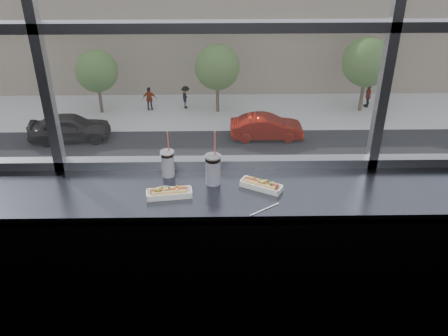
{
  "coord_description": "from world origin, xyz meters",
  "views": [
    {
      "loc": [
        0.0,
        -1.28,
        2.73
      ],
      "look_at": [
        0.04,
        1.23,
        1.25
      ],
      "focal_mm": 40.0,
      "sensor_mm": 36.0,
      "label": 1
    }
  ],
  "objects_px": {
    "wrapper": "(165,189)",
    "pedestrian_d": "(368,93)",
    "soda_cup_right": "(213,168)",
    "car_far_b": "(267,124)",
    "pedestrian_a": "(149,97)",
    "loose_straw": "(265,209)",
    "car_near_d": "(342,198)",
    "pedestrian_b": "(186,95)",
    "tree_center": "(217,67)",
    "soda_cup_left": "(168,162)",
    "tree_left": "(97,71)",
    "tree_right": "(367,62)",
    "hotdog_tray_right": "(261,185)",
    "hotdog_tray_left": "(169,193)",
    "car_far_a": "(69,123)",
    "car_near_b": "(80,201)"
  },
  "relations": [
    {
      "from": "wrapper",
      "to": "pedestrian_b",
      "type": "relative_size",
      "value": 0.05
    },
    {
      "from": "hotdog_tray_right",
      "to": "car_far_b",
      "type": "relative_size",
      "value": 0.05
    },
    {
      "from": "loose_straw",
      "to": "soda_cup_right",
      "type": "bearing_deg",
      "value": 100.76
    },
    {
      "from": "hotdog_tray_right",
      "to": "pedestrian_b",
      "type": "xyz_separation_m",
      "value": [
        -2.32,
        28.89,
        -11.15
      ]
    },
    {
      "from": "car_far_b",
      "to": "pedestrian_a",
      "type": "bearing_deg",
      "value": 59.43
    },
    {
      "from": "tree_left",
      "to": "tree_right",
      "type": "distance_m",
      "value": 17.33
    },
    {
      "from": "soda_cup_right",
      "to": "wrapper",
      "type": "xyz_separation_m",
      "value": [
        -0.29,
        -0.08,
        -0.09
      ]
    },
    {
      "from": "soda_cup_left",
      "to": "pedestrian_d",
      "type": "distance_m",
      "value": 32.64
    },
    {
      "from": "soda_cup_right",
      "to": "car_far_a",
      "type": "xyz_separation_m",
      "value": [
        -8.68,
        24.2,
        -11.07
      ]
    },
    {
      "from": "loose_straw",
      "to": "pedestrian_a",
      "type": "bearing_deg",
      "value": 64.86
    },
    {
      "from": "car_far_a",
      "to": "car_near_d",
      "type": "distance_m",
      "value": 16.48
    },
    {
      "from": "wrapper",
      "to": "tree_left",
      "type": "xyz_separation_m",
      "value": [
        -7.34,
        28.28,
        -9.2
      ]
    },
    {
      "from": "hotdog_tray_left",
      "to": "pedestrian_d",
      "type": "bearing_deg",
      "value": 62.35
    },
    {
      "from": "pedestrian_d",
      "to": "wrapper",
      "type": "bearing_deg",
      "value": -20.13
    },
    {
      "from": "tree_right",
      "to": "car_near_b",
      "type": "bearing_deg",
      "value": -142.91
    },
    {
      "from": "soda_cup_left",
      "to": "tree_right",
      "type": "relative_size",
      "value": 0.06
    },
    {
      "from": "hotdog_tray_right",
      "to": "soda_cup_left",
      "type": "height_order",
      "value": "soda_cup_left"
    },
    {
      "from": "loose_straw",
      "to": "car_near_d",
      "type": "xyz_separation_m",
      "value": [
        5.44,
        16.49,
        -11.08
      ]
    },
    {
      "from": "pedestrian_a",
      "to": "car_near_d",
      "type": "bearing_deg",
      "value": 129.52
    },
    {
      "from": "hotdog_tray_right",
      "to": "car_near_d",
      "type": "bearing_deg",
      "value": 99.52
    },
    {
      "from": "car_far_b",
      "to": "car_far_a",
      "type": "relative_size",
      "value": 0.88
    },
    {
      "from": "pedestrian_b",
      "to": "tree_center",
      "type": "relative_size",
      "value": 0.41
    },
    {
      "from": "hotdog_tray_right",
      "to": "tree_right",
      "type": "bearing_deg",
      "value": 99.61
    },
    {
      "from": "tree_center",
      "to": "car_far_b",
      "type": "bearing_deg",
      "value": -53.98
    },
    {
      "from": "hotdog_tray_right",
      "to": "soda_cup_right",
      "type": "distance_m",
      "value": 0.31
    },
    {
      "from": "loose_straw",
      "to": "wrapper",
      "type": "xyz_separation_m",
      "value": [
        -0.58,
        0.21,
        0.01
      ]
    },
    {
      "from": "loose_straw",
      "to": "tree_right",
      "type": "height_order",
      "value": "loose_straw"
    },
    {
      "from": "loose_straw",
      "to": "tree_left",
      "type": "height_order",
      "value": "loose_straw"
    },
    {
      "from": "car_near_d",
      "to": "pedestrian_d",
      "type": "distance_m",
      "value": 13.47
    },
    {
      "from": "car_far_b",
      "to": "pedestrian_d",
      "type": "bearing_deg",
      "value": -57.94
    },
    {
      "from": "hotdog_tray_left",
      "to": "loose_straw",
      "type": "bearing_deg",
      "value": -22.49
    },
    {
      "from": "soda_cup_right",
      "to": "car_far_b",
      "type": "bearing_deg",
      "value": 82.89
    },
    {
      "from": "pedestrian_b",
      "to": "loose_straw",
      "type": "bearing_deg",
      "value": -175.43
    },
    {
      "from": "loose_straw",
      "to": "car_near_d",
      "type": "relative_size",
      "value": 0.04
    },
    {
      "from": "car_far_b",
      "to": "tree_center",
      "type": "bearing_deg",
      "value": 35.54
    },
    {
      "from": "soda_cup_left",
      "to": "pedestrian_a",
      "type": "bearing_deg",
      "value": 98.3
    },
    {
      "from": "pedestrian_d",
      "to": "car_near_d",
      "type": "bearing_deg",
      "value": -19.93
    },
    {
      "from": "car_near_d",
      "to": "car_near_b",
      "type": "xyz_separation_m",
      "value": [
        -11.91,
        0.0,
        0.01
      ]
    },
    {
      "from": "car_far_b",
      "to": "pedestrian_d",
      "type": "distance_m",
      "value": 8.66
    },
    {
      "from": "hotdog_tray_left",
      "to": "pedestrian_b",
      "type": "xyz_separation_m",
      "value": [
        -1.78,
        28.97,
        -11.15
      ]
    },
    {
      "from": "hotdog_tray_left",
      "to": "tree_right",
      "type": "distance_m",
      "value": 31.28
    },
    {
      "from": "car_far_b",
      "to": "pedestrian_a",
      "type": "height_order",
      "value": "pedestrian_a"
    },
    {
      "from": "tree_right",
      "to": "hotdog_tray_left",
      "type": "bearing_deg",
      "value": -109.35
    },
    {
      "from": "soda_cup_right",
      "to": "pedestrian_a",
      "type": "height_order",
      "value": "soda_cup_right"
    },
    {
      "from": "loose_straw",
      "to": "hotdog_tray_right",
      "type": "bearing_deg",
      "value": 56.19
    },
    {
      "from": "hotdog_tray_left",
      "to": "soda_cup_right",
      "type": "bearing_deg",
      "value": 21.56
    },
    {
      "from": "car_far_a",
      "to": "tree_right",
      "type": "xyz_separation_m",
      "value": [
        18.37,
        4.0,
        2.26
      ]
    },
    {
      "from": "wrapper",
      "to": "pedestrian_d",
      "type": "bearing_deg",
      "value": 69.87
    },
    {
      "from": "car_far_a",
      "to": "tree_left",
      "type": "bearing_deg",
      "value": -19.93
    },
    {
      "from": "pedestrian_b",
      "to": "pedestrian_d",
      "type": "height_order",
      "value": "pedestrian_d"
    }
  ]
}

